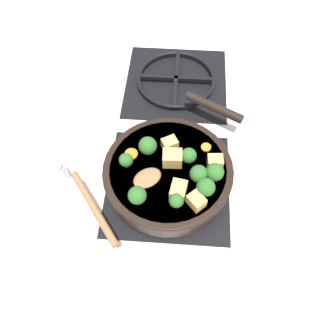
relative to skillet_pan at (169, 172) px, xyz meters
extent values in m
plane|color=silver|center=(0.00, 0.00, -0.06)|extent=(2.40, 2.40, 0.00)
cube|color=black|center=(0.00, 0.00, -0.05)|extent=(0.31, 0.31, 0.01)
torus|color=black|center=(0.00, 0.00, -0.04)|extent=(0.24, 0.24, 0.01)
cube|color=black|center=(0.00, 0.00, -0.04)|extent=(0.01, 0.23, 0.01)
cube|color=black|center=(0.00, 0.00, -0.04)|extent=(0.23, 0.01, 0.01)
cube|color=black|center=(0.00, 0.36, -0.05)|extent=(0.31, 0.31, 0.01)
torus|color=black|center=(0.00, 0.36, -0.04)|extent=(0.24, 0.24, 0.01)
cube|color=black|center=(0.00, 0.36, -0.04)|extent=(0.01, 0.23, 0.01)
cube|color=black|center=(0.00, 0.36, -0.04)|extent=(0.23, 0.01, 0.01)
cylinder|color=black|center=(0.00, 0.00, 0.00)|extent=(0.30, 0.30, 0.06)
cylinder|color=#5B3316|center=(0.00, 0.00, 0.00)|extent=(0.28, 0.28, 0.05)
torus|color=black|center=(0.00, 0.00, 0.02)|extent=(0.31, 0.31, 0.01)
cylinder|color=black|center=(0.11, 0.20, 0.01)|extent=(0.16, 0.10, 0.02)
ellipsoid|color=brown|center=(-0.05, -0.04, 0.03)|extent=(0.08, 0.08, 0.01)
cylinder|color=brown|center=(-0.15, -0.12, 0.03)|extent=(0.13, 0.17, 0.02)
cube|color=tan|center=(0.01, 0.01, 0.04)|extent=(0.05, 0.04, 0.04)
cube|color=tan|center=(0.00, 0.06, 0.04)|extent=(0.04, 0.04, 0.03)
cube|color=tan|center=(0.03, -0.07, 0.04)|extent=(0.04, 0.05, 0.03)
cube|color=tan|center=(0.11, 0.01, 0.04)|extent=(0.04, 0.03, 0.03)
cube|color=tan|center=(0.07, -0.09, 0.04)|extent=(0.05, 0.05, 0.03)
cylinder|color=#709956|center=(-0.06, -0.09, 0.03)|extent=(0.01, 0.01, 0.01)
sphere|color=#285B23|center=(-0.06, -0.09, 0.05)|extent=(0.04, 0.04, 0.04)
cylinder|color=#709956|center=(0.09, -0.06, 0.03)|extent=(0.01, 0.01, 0.01)
sphere|color=#285B23|center=(0.09, -0.06, 0.05)|extent=(0.04, 0.04, 0.04)
cylinder|color=#709956|center=(0.10, -0.02, 0.03)|extent=(0.01, 0.01, 0.01)
sphere|color=#285B23|center=(0.10, -0.02, 0.05)|extent=(0.04, 0.04, 0.04)
cylinder|color=#709956|center=(-0.05, 0.04, 0.03)|extent=(0.01, 0.01, 0.01)
sphere|color=#285B23|center=(-0.05, 0.04, 0.05)|extent=(0.04, 0.04, 0.04)
cylinder|color=#709956|center=(0.05, 0.02, 0.03)|extent=(0.01, 0.01, 0.01)
sphere|color=#285B23|center=(0.05, 0.02, 0.05)|extent=(0.04, 0.04, 0.04)
cylinder|color=#709956|center=(0.07, -0.03, 0.03)|extent=(0.01, 0.01, 0.01)
sphere|color=#285B23|center=(0.07, -0.03, 0.05)|extent=(0.04, 0.04, 0.04)
cylinder|color=#709956|center=(0.02, -0.10, 0.03)|extent=(0.01, 0.01, 0.01)
sphere|color=#285B23|center=(0.02, -0.10, 0.05)|extent=(0.03, 0.03, 0.03)
cylinder|color=#709956|center=(-0.10, 0.00, 0.03)|extent=(0.01, 0.01, 0.01)
sphere|color=#285B23|center=(-0.10, 0.00, 0.05)|extent=(0.03, 0.03, 0.03)
cylinder|color=orange|center=(0.09, 0.06, 0.03)|extent=(0.02, 0.02, 0.01)
cylinder|color=orange|center=(-0.09, 0.03, 0.03)|extent=(0.03, 0.03, 0.01)
cylinder|color=white|center=(-0.27, -0.01, -0.02)|extent=(0.04, 0.04, 0.07)
cylinder|color=#B7B7BC|center=(-0.27, -0.01, 0.02)|extent=(0.03, 0.03, 0.01)
camera|label=1|loc=(0.03, -0.40, 0.68)|focal=35.00mm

